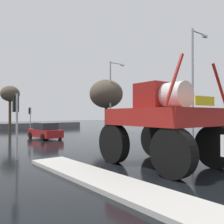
{
  "coord_description": "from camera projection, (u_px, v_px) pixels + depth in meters",
  "views": [
    {
      "loc": [
        -8.96,
        -2.49,
        2.3
      ],
      "look_at": [
        -0.48,
        8.23,
        2.44
      ],
      "focal_mm": 38.49,
      "sensor_mm": 36.0,
      "label": 1
    }
  ],
  "objects": [
    {
      "name": "roadside_barrier",
      "position": [
        0.0,
        127.0,
        35.27
      ],
      "size": [
        27.03,
        0.24,
        0.9
      ],
      "primitive_type": "cube",
      "color": "#59595B",
      "rests_on": "ground"
    },
    {
      "name": "median_island",
      "position": [
        107.0,
        181.0,
        7.98
      ],
      "size": [
        1.56,
        9.6,
        0.15
      ],
      "primitive_type": "cube",
      "color": "#B2AFA8",
      "rests_on": "ground"
    },
    {
      "name": "bare_tree_far_center",
      "position": [
        10.0,
        94.0,
        35.28
      ],
      "size": [
        2.71,
        2.71,
        6.51
      ],
      "color": "#473828",
      "rests_on": "ground"
    },
    {
      "name": "streetlight_far_right",
      "position": [
        111.0,
        93.0,
        28.06
      ],
      "size": [
        2.19,
        0.24,
        8.52
      ],
      "color": "#A8AAAF",
      "rests_on": "ground"
    },
    {
      "name": "traffic_signal_near_left",
      "position": [
        16.0,
        112.0,
        12.33
      ],
      "size": [
        0.24,
        0.54,
        3.36
      ],
      "color": "#A8AAAF",
      "rests_on": "ground"
    },
    {
      "name": "bare_tree_right",
      "position": [
        106.0,
        94.0,
        29.3
      ],
      "size": [
        4.08,
        4.08,
        6.54
      ],
      "color": "#473828",
      "rests_on": "ground"
    },
    {
      "name": "sedan_ahead",
      "position": [
        45.0,
        131.0,
        22.68
      ],
      "size": [
        2.07,
        4.19,
        1.52
      ],
      "rotation": [
        0.0,
        0.0,
        1.63
      ],
      "color": "maroon",
      "rests_on": "ground"
    },
    {
      "name": "oversize_sprayer",
      "position": [
        162.0,
        121.0,
        10.82
      ],
      "size": [
        4.12,
        5.47,
        4.52
      ],
      "rotation": [
        0.0,
        0.0,
        1.54
      ],
      "color": "black",
      "rests_on": "ground"
    },
    {
      "name": "traffic_signal_near_right",
      "position": [
        149.0,
        109.0,
        18.47
      ],
      "size": [
        0.24,
        0.54,
        3.75
      ],
      "color": "#A8AAAF",
      "rests_on": "ground"
    },
    {
      "name": "traffic_signal_far_left",
      "position": [
        30.0,
        114.0,
        31.32
      ],
      "size": [
        0.24,
        0.55,
        3.27
      ],
      "color": "#A8AAAF",
      "rests_on": "ground"
    },
    {
      "name": "ground_plane",
      "position": [
        49.0,
        140.0,
        21.6
      ],
      "size": [
        120.0,
        120.0,
        0.0
      ],
      "primitive_type": "plane",
      "color": "black"
    },
    {
      "name": "streetlight_near_right",
      "position": [
        194.0,
        80.0,
        18.61
      ],
      "size": [
        2.1,
        0.24,
        8.95
      ],
      "color": "#A8AAAF",
      "rests_on": "ground"
    }
  ]
}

